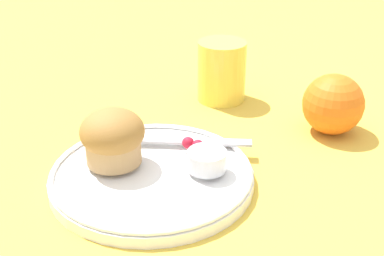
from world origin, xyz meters
The scene contains 8 objects.
ground_plane centered at (0.00, 0.00, 0.00)m, with size 3.00×3.00×0.00m, color gold.
plate centered at (0.01, 0.00, 0.01)m, with size 0.24×0.24×0.02m.
muffin centered at (-0.04, -0.01, 0.05)m, with size 0.08×0.08×0.07m.
cream_ramekin centered at (0.07, 0.04, 0.03)m, with size 0.05×0.05×0.02m.
berry_pair centered at (0.03, 0.07, 0.03)m, with size 0.03×0.02×0.02m.
butter_knife centered at (0.01, 0.07, 0.02)m, with size 0.16×0.10×0.00m.
orange_fruit centered at (0.15, 0.24, 0.04)m, with size 0.09×0.09×0.09m.
juice_glass centered at (-0.04, 0.26, 0.05)m, with size 0.08×0.08×0.10m.
Camera 1 is at (0.34, -0.43, 0.35)m, focal length 50.00 mm.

